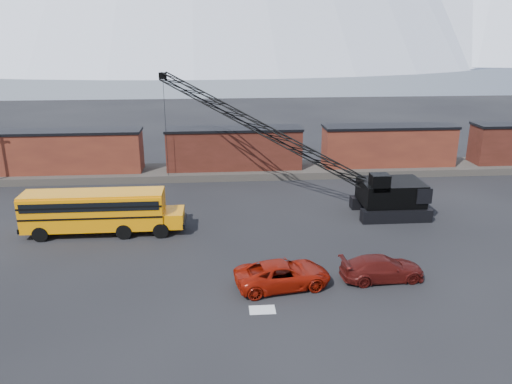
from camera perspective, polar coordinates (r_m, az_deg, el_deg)
The scene contains 10 objects.
ground at distance 30.90m, azimuth -0.89°, elevation -9.48°, with size 160.00×160.00×0.00m, color black.
gravel_berm at distance 51.27m, azimuth -2.47°, elevation 2.39°, with size 120.00×5.00×0.70m, color #454039.
boxcar_west_near at distance 52.62m, azimuth -20.25°, elevation 4.39°, with size 13.70×3.10×4.17m.
boxcar_mid at distance 50.66m, azimuth -2.51°, elevation 5.01°, with size 13.70×3.10×4.17m.
boxcar_east_near at distance 53.63m, azimuth 14.91°, elevation 5.16°, with size 13.70×3.10×4.17m.
snow_patch at distance 27.46m, azimuth 0.73°, elevation -13.31°, with size 1.40×0.90×0.02m, color silver.
school_bus at distance 37.86m, azimuth -17.48°, elevation -2.03°, with size 11.65×2.65×3.19m.
red_pickup at distance 29.36m, azimuth 3.08°, elevation -9.38°, with size 2.57×5.58×1.55m, color maroon.
maroon_suv at distance 31.05m, azimuth 14.21°, elevation -8.43°, with size 2.04×5.02×1.46m, color #4A100D.
crawler_crane at distance 42.87m, azimuth 0.46°, elevation 7.36°, with size 21.81×12.80×10.69m.
Camera 1 is at (-1.68, -27.28, 14.41)m, focal length 35.00 mm.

